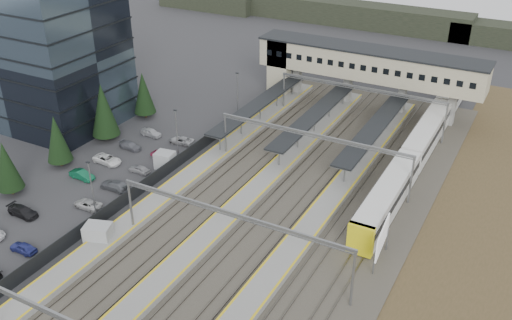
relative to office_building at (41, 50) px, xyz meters
The scene contains 15 objects.
ground 39.86m from the office_building, 18.43° to the right, with size 220.00×220.00×0.00m, color #2B2B2D.
office_building is the anchor object (origin of this frame).
conifer_row 22.40m from the office_building, 48.57° to the right, with size 4.42×49.82×9.50m.
car_park 31.52m from the office_building, 40.17° to the right, with size 10.56×44.67×1.29m.
lampposts 31.00m from the office_building, 21.00° to the right, with size 0.50×53.25×8.07m.
fence 32.32m from the office_building, 13.35° to the right, with size 0.08×90.00×2.00m.
relay_cabin_near 41.52m from the office_building, 36.72° to the right, with size 3.64×3.13×2.57m.
relay_cabin_far 30.42m from the office_building, 10.44° to the right, with size 2.96×2.58×2.45m.
rail_corridor 47.39m from the office_building, ahead, with size 34.00×90.00×0.92m.
canopies 46.29m from the office_building, 19.23° to the left, with size 23.10×30.00×3.28m.
footbridge 53.18m from the office_building, 34.47° to the left, with size 40.40×6.40×11.20m.
gantries 49.23m from the office_building, 10.62° to the right, with size 28.40×62.28×7.17m.
train 63.96m from the office_building, 18.23° to the left, with size 3.06×63.90×3.85m.
billboard 64.18m from the office_building, 10.64° to the right, with size 0.62×5.88×4.98m.
treeline_far 100.53m from the office_building, 53.31° to the left, with size 170.00×19.00×7.00m.
Camera 1 is at (38.50, -51.44, 40.80)m, focal length 40.00 mm.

